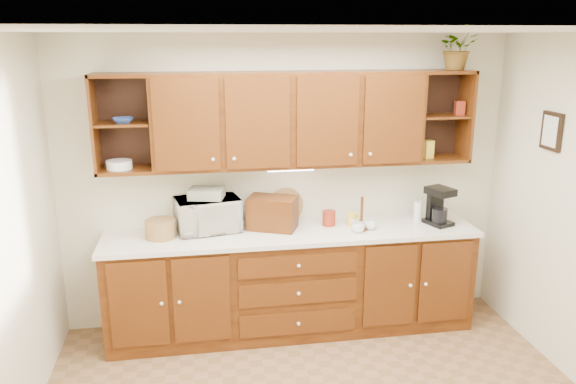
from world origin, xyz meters
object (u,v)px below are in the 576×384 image
object	(u,v)px
bread_box	(273,213)
potted_plant	(458,48)
coffee_maker	(438,206)
microwave	(207,214)

from	to	relation	value
bread_box	potted_plant	xyz separation A→B (m)	(1.61, 0.01, 1.39)
coffee_maker	potted_plant	distance (m)	1.39
microwave	bread_box	bearing A→B (deg)	-15.61
bread_box	potted_plant	size ratio (longest dim) A/B	1.10
coffee_maker	potted_plant	xyz separation A→B (m)	(0.12, 0.12, 1.37)
bread_box	potted_plant	distance (m)	2.13
microwave	coffee_maker	xyz separation A→B (m)	(2.05, -0.15, 0.02)
microwave	bread_box	world-z (taller)	microwave
microwave	potted_plant	xyz separation A→B (m)	(2.17, -0.03, 1.39)
microwave	coffee_maker	distance (m)	2.05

